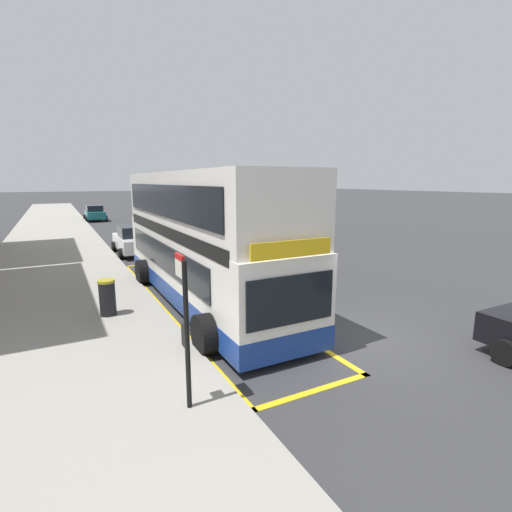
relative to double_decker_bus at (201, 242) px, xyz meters
name	(u,v)px	position (x,y,z in m)	size (l,w,h in m)	color
ground_plane	(132,223)	(2.46, 26.98, -2.07)	(260.00, 260.00, 0.00)	#333335
pavement_near	(53,226)	(-4.54, 26.98, -2.00)	(6.00, 76.00, 0.14)	gray
double_decker_bus	(201,242)	(0.00, 0.00, 0.00)	(3.22, 11.33, 4.40)	white
bus_bay_markings	(199,300)	(-0.09, 0.07, -2.06)	(2.91, 13.60, 0.01)	gold
bus_stop_sign	(185,320)	(-2.50, -6.13, -0.32)	(0.09, 0.51, 2.74)	black
parked_car_teal_across	(95,213)	(-0.58, 30.85, -1.27)	(2.09, 4.20, 1.62)	#196066
parked_car_white_behind	(134,240)	(-0.46, 9.95, -1.27)	(2.09, 4.20, 1.62)	silver
parked_car_maroon_distant	(170,218)	(5.04, 22.43, -1.27)	(2.09, 4.20, 1.62)	maroon
litter_bin	(107,297)	(-3.15, -0.47, -1.38)	(0.49, 0.49, 1.09)	black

